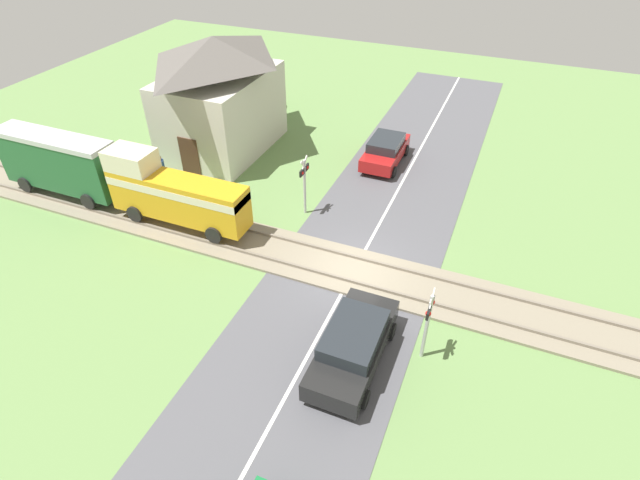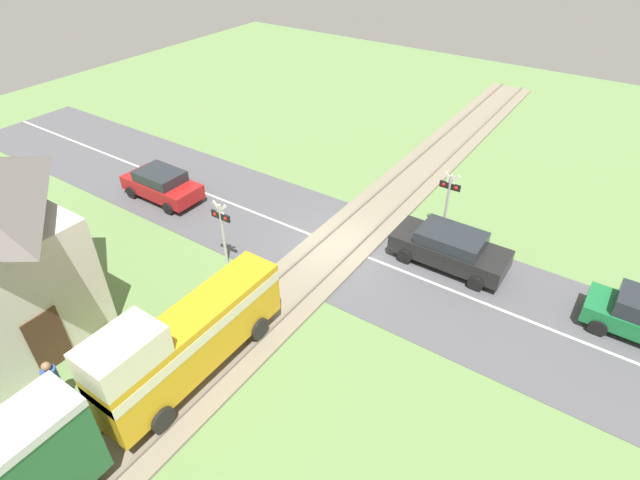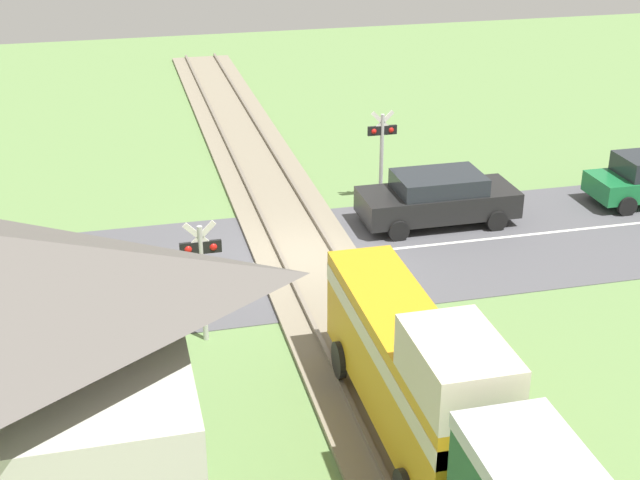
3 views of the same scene
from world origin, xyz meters
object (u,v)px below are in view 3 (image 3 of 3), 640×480
(train, at_px, (485,479))
(crossing_signal_east_approach, at_px, (202,265))
(car_near_crossing, at_px, (438,198))
(crossing_signal_west_approach, at_px, (382,144))

(train, bearing_deg, crossing_signal_east_approach, -68.57)
(crossing_signal_east_approach, bearing_deg, train, 111.43)
(train, relative_size, car_near_crossing, 2.86)
(crossing_signal_west_approach, bearing_deg, crossing_signal_east_approach, 48.20)
(car_near_crossing, relative_size, crossing_signal_east_approach, 1.57)
(car_near_crossing, bearing_deg, crossing_signal_west_approach, -62.61)
(train, xyz_separation_m, crossing_signal_east_approach, (3.14, -7.99, 0.00))
(train, height_order, crossing_signal_east_approach, train)
(train, height_order, car_near_crossing, train)
(car_near_crossing, distance_m, crossing_signal_east_approach, 8.92)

